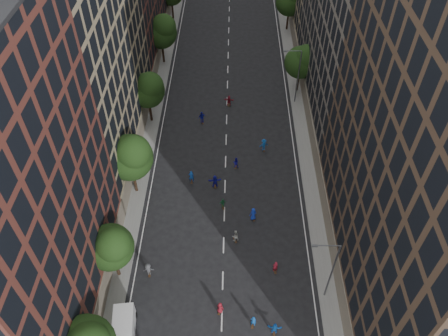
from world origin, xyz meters
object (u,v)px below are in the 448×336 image
at_px(streetlamp_near, 330,269).
at_px(streetlamp_far, 297,74).
at_px(cargo_van, 124,329).
at_px(skater_1, 253,321).

height_order(streetlamp_near, streetlamp_far, same).
height_order(streetlamp_far, cargo_van, streetlamp_far).
bearing_deg(streetlamp_near, streetlamp_far, 90.00).
distance_m(streetlamp_near, streetlamp_far, 33.00).
relative_size(streetlamp_far, cargo_van, 1.98).
relative_size(streetlamp_far, skater_1, 5.53).
relative_size(cargo_van, skater_1, 2.79).
bearing_deg(skater_1, cargo_van, 16.76).
xyz_separation_m(streetlamp_near, cargo_van, (-19.68, -4.55, -3.94)).
bearing_deg(streetlamp_far, streetlamp_near, -90.00).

